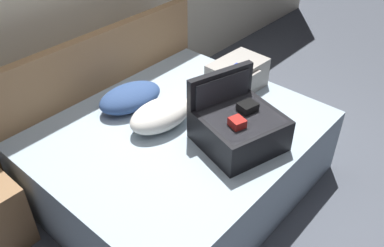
% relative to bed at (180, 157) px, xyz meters
% --- Properties ---
extents(ground_plane, '(12.00, 12.00, 0.00)m').
position_rel_bed_xyz_m(ground_plane, '(0.00, -0.40, -0.28)').
color(ground_plane, '#4C515B').
extents(bed, '(1.95, 1.62, 0.56)m').
position_rel_bed_xyz_m(bed, '(0.00, 0.00, 0.00)').
color(bed, '#99ADBC').
rests_on(bed, ground).
extents(headboard, '(1.99, 0.08, 1.04)m').
position_rel_bed_xyz_m(headboard, '(0.00, 0.85, 0.24)').
color(headboard, olive).
rests_on(headboard, ground).
extents(hard_case_large, '(0.63, 0.62, 0.45)m').
position_rel_bed_xyz_m(hard_case_large, '(0.14, -0.41, 0.42)').
color(hard_case_large, black).
rests_on(hard_case_large, bed).
extents(hard_case_medium, '(0.47, 0.35, 0.25)m').
position_rel_bed_xyz_m(hard_case_medium, '(0.70, 0.01, 0.41)').
color(hard_case_medium, gray).
rests_on(hard_case_medium, bed).
extents(pillow_near_headboard, '(0.55, 0.39, 0.17)m').
position_rel_bed_xyz_m(pillow_near_headboard, '(-0.05, 0.46, 0.37)').
color(pillow_near_headboard, navy).
rests_on(pillow_near_headboard, bed).
extents(pillow_center_head, '(0.53, 0.35, 0.19)m').
position_rel_bed_xyz_m(pillow_center_head, '(-0.06, 0.12, 0.38)').
color(pillow_center_head, white).
rests_on(pillow_center_head, bed).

